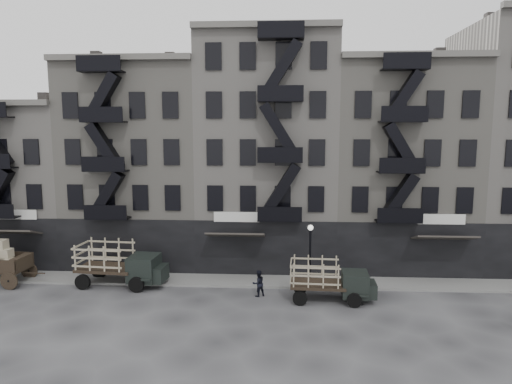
{
  "coord_description": "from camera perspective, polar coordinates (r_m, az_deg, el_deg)",
  "views": [
    {
      "loc": [
        1.14,
        -26.25,
        10.45
      ],
      "look_at": [
        -0.59,
        4.0,
        6.19
      ],
      "focal_mm": 32.0,
      "sensor_mm": 36.0,
      "label": 1
    }
  ],
  "objects": [
    {
      "name": "ground",
      "position": [
        28.27,
        0.76,
        -13.69
      ],
      "size": [
        140.0,
        140.0,
        0.0
      ],
      "primitive_type": "plane",
      "color": "#38383A",
      "rests_on": "ground"
    },
    {
      "name": "sidewalk",
      "position": [
        31.76,
        1.06,
        -11.07
      ],
      "size": [
        55.0,
        2.5,
        0.15
      ],
      "primitive_type": "cube",
      "color": "slate",
      "rests_on": "ground"
    },
    {
      "name": "building_west",
      "position": [
        42.05,
        -26.93,
        1.05
      ],
      "size": [
        10.0,
        11.35,
        13.2
      ],
      "color": "#A29D95",
      "rests_on": "ground"
    },
    {
      "name": "building_midwest",
      "position": [
        37.87,
        -13.86,
        3.3
      ],
      "size": [
        10.0,
        11.35,
        16.2
      ],
      "color": "gray",
      "rests_on": "ground"
    },
    {
      "name": "building_center",
      "position": [
        36.14,
        1.47,
        4.9
      ],
      "size": [
        10.0,
        11.35,
        18.2
      ],
      "color": "#A29D95",
      "rests_on": "ground"
    },
    {
      "name": "building_mideast",
      "position": [
        37.26,
        17.05,
        3.11
      ],
      "size": [
        10.0,
        11.35,
        16.2
      ],
      "color": "gray",
      "rests_on": "ground"
    },
    {
      "name": "lamp_post",
      "position": [
        29.91,
        6.79,
        -6.91
      ],
      "size": [
        0.36,
        0.36,
        4.28
      ],
      "color": "black",
      "rests_on": "ground"
    },
    {
      "name": "stake_truck_west",
      "position": [
        32.01,
        -16.74,
        -8.25
      ],
      "size": [
        6.04,
        2.85,
        2.95
      ],
      "rotation": [
        0.0,
        0.0,
        -0.08
      ],
      "color": "black",
      "rests_on": "ground"
    },
    {
      "name": "stake_truck_east",
      "position": [
        28.48,
        9.21,
        -10.51
      ],
      "size": [
        5.19,
        2.34,
        2.56
      ],
      "rotation": [
        0.0,
        0.0,
        -0.05
      ],
      "color": "black",
      "rests_on": "ground"
    },
    {
      "name": "pedestrian_mid",
      "position": [
        29.04,
        0.3,
        -11.34
      ],
      "size": [
        1.02,
        0.96,
        1.67
      ],
      "primitive_type": "imported",
      "rotation": [
        0.0,
        0.0,
        3.68
      ],
      "color": "black",
      "rests_on": "ground"
    }
  ]
}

